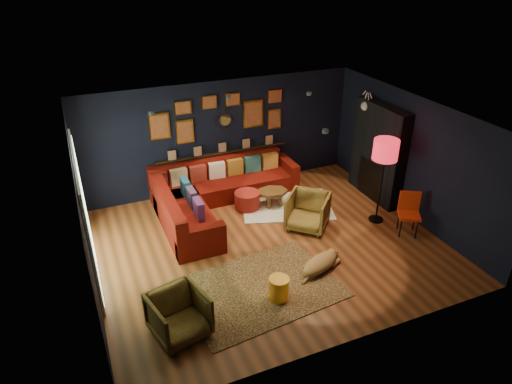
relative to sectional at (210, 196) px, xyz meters
name	(u,v)px	position (x,y,z in m)	size (l,w,h in m)	color
floor	(269,245)	(0.61, -1.81, -0.32)	(6.50, 6.50, 0.00)	brown
room_walls	(270,172)	(0.61, -1.81, 1.27)	(6.50, 6.50, 6.50)	black
sectional	(210,196)	(0.00, 0.00, 0.00)	(3.41, 2.69, 0.86)	#670C09
ledge	(223,152)	(0.61, 0.87, 0.60)	(3.20, 0.12, 0.04)	black
gallery_wall	(220,116)	(0.60, 0.91, 1.48)	(3.15, 0.04, 1.02)	gold
sunburst_mirror	(225,120)	(0.71, 0.91, 1.38)	(0.47, 0.16, 0.47)	silver
fireplace	(378,156)	(3.71, -0.91, 0.70)	(0.31, 1.60, 2.20)	black
deer_head	(372,105)	(3.75, -0.41, 1.73)	(0.50, 0.28, 0.45)	white
sliding_door	(85,215)	(-2.60, -1.21, 0.78)	(0.06, 2.80, 2.20)	white
ceiling_spots	(253,107)	(0.61, -1.01, 2.24)	(3.30, 2.50, 0.06)	black
shag_rug	(286,205)	(1.61, -0.56, -0.31)	(1.98, 1.44, 0.03)	white
leopard_rug	(260,288)	(-0.07, -2.95, -0.32)	(2.61, 1.86, 0.01)	#C0854B
coffee_table	(272,193)	(1.32, -0.41, -0.01)	(0.77, 0.62, 0.35)	brown
pouf	(247,200)	(0.76, -0.31, -0.11)	(0.56, 0.56, 0.37)	maroon
armchair_left	(179,313)	(-1.59, -3.43, 0.08)	(0.78, 0.73, 0.80)	#BA9137
armchair_right	(308,210)	(1.61, -1.53, 0.09)	(0.80, 0.75, 0.82)	#BA9137
gold_stool	(279,289)	(0.11, -3.31, -0.11)	(0.34, 0.34, 0.42)	gold
orange_chair	(409,210)	(3.40, -2.47, 0.20)	(0.57, 0.57, 0.88)	black
floor_lamp	(385,153)	(3.11, -1.86, 1.24)	(0.51, 0.51, 1.84)	black
dog	(320,261)	(1.14, -2.90, -0.12)	(1.16, 0.57, 0.37)	#A7763B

